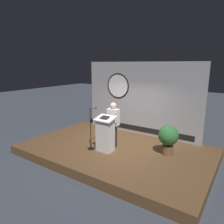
{
  "coord_description": "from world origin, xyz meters",
  "views": [
    {
      "loc": [
        3.77,
        -5.77,
        3.18
      ],
      "look_at": [
        -0.12,
        -0.04,
        1.57
      ],
      "focal_mm": 33.49,
      "sensor_mm": 36.0,
      "label": 1
    }
  ],
  "objects_px": {
    "speaker_person": "(113,124)",
    "microphone_stand": "(92,135)",
    "podium": "(105,134)",
    "potted_plant": "(168,137)"
  },
  "relations": [
    {
      "from": "speaker_person",
      "to": "microphone_stand",
      "type": "bearing_deg",
      "value": -130.35
    },
    {
      "from": "podium",
      "to": "potted_plant",
      "type": "distance_m",
      "value": 2.04
    },
    {
      "from": "speaker_person",
      "to": "potted_plant",
      "type": "xyz_separation_m",
      "value": [
        1.84,
        0.42,
        -0.22
      ]
    },
    {
      "from": "podium",
      "to": "speaker_person",
      "type": "bearing_deg",
      "value": 90.07
    },
    {
      "from": "podium",
      "to": "microphone_stand",
      "type": "distance_m",
      "value": 0.52
    },
    {
      "from": "podium",
      "to": "potted_plant",
      "type": "xyz_separation_m",
      "value": [
        1.84,
        0.9,
        -0.0
      ]
    },
    {
      "from": "microphone_stand",
      "to": "potted_plant",
      "type": "bearing_deg",
      "value": 23.27
    },
    {
      "from": "podium",
      "to": "speaker_person",
      "type": "height_order",
      "value": "speaker_person"
    },
    {
      "from": "speaker_person",
      "to": "potted_plant",
      "type": "relative_size",
      "value": 1.63
    },
    {
      "from": "podium",
      "to": "speaker_person",
      "type": "xyz_separation_m",
      "value": [
        -0.0,
        0.48,
        0.22
      ]
    }
  ]
}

